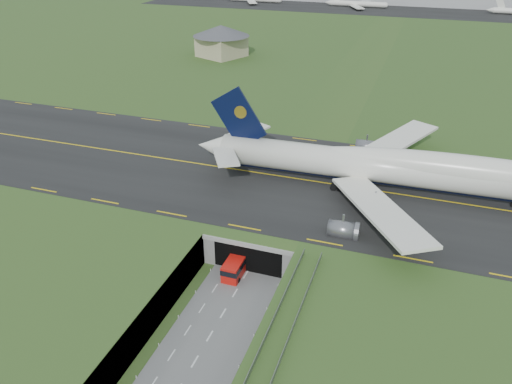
% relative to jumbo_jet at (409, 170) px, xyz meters
% --- Properties ---
extents(ground, '(900.00, 900.00, 0.00)m').
position_rel_jumbo_jet_xyz_m(ground, '(-23.23, -34.22, -11.03)').
color(ground, '#2C5020').
rests_on(ground, ground).
extents(airfield_deck, '(800.00, 800.00, 6.00)m').
position_rel_jumbo_jet_xyz_m(airfield_deck, '(-23.23, -34.22, -8.03)').
color(airfield_deck, gray).
rests_on(airfield_deck, ground).
extents(trench_road, '(12.00, 75.00, 0.20)m').
position_rel_jumbo_jet_xyz_m(trench_road, '(-23.23, -41.72, -10.93)').
color(trench_road, slate).
rests_on(trench_road, ground).
extents(taxiway, '(800.00, 44.00, 0.18)m').
position_rel_jumbo_jet_xyz_m(taxiway, '(-23.23, -1.22, -4.94)').
color(taxiway, black).
rests_on(taxiway, airfield_deck).
extents(tunnel_portal, '(17.00, 22.30, 6.00)m').
position_rel_jumbo_jet_xyz_m(tunnel_portal, '(-23.23, -17.51, -7.70)').
color(tunnel_portal, gray).
rests_on(tunnel_portal, ground).
extents(jumbo_jet, '(85.83, 56.70, 18.76)m').
position_rel_jumbo_jet_xyz_m(jumbo_jet, '(0.00, 0.00, 0.00)').
color(jumbo_jet, white).
rests_on(jumbo_jet, ground).
extents(shuttle_tram, '(2.92, 7.50, 3.06)m').
position_rel_jumbo_jet_xyz_m(shuttle_tram, '(-24.96, -26.99, -9.35)').
color(shuttle_tram, red).
rests_on(shuttle_tram, ground).
extents(service_building, '(28.74, 28.74, 11.94)m').
position_rel_jumbo_jet_xyz_m(service_building, '(-77.16, 92.80, 2.04)').
color(service_building, tan).
rests_on(service_building, ground).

